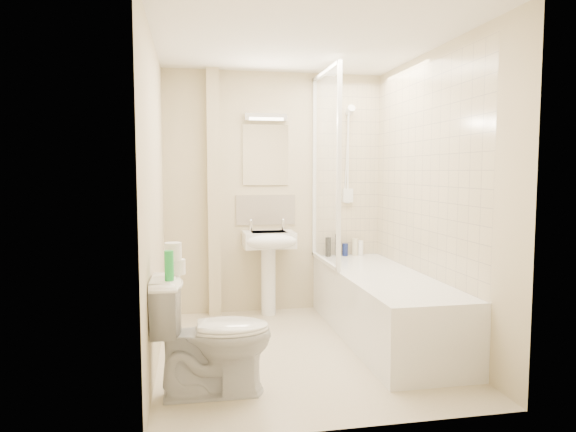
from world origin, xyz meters
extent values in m
plane|color=beige|center=(0.00, 0.00, 0.00)|extent=(2.50, 2.50, 0.00)
cube|color=beige|center=(0.00, 1.25, 1.20)|extent=(2.20, 0.02, 2.40)
cube|color=beige|center=(-1.10, 0.00, 1.20)|extent=(0.02, 2.50, 2.40)
cube|color=beige|center=(1.10, 0.00, 1.20)|extent=(0.02, 2.50, 2.40)
cube|color=white|center=(0.00, 0.00, 2.40)|extent=(2.20, 2.50, 0.02)
cube|color=beige|center=(0.75, 1.24, 1.42)|extent=(0.70, 0.01, 1.75)
cube|color=beige|center=(1.09, 0.20, 1.42)|extent=(0.01, 2.10, 1.75)
cube|color=beige|center=(-0.62, 1.19, 1.20)|extent=(0.12, 0.12, 2.40)
cube|color=beige|center=(-0.10, 1.24, 1.03)|extent=(0.60, 0.02, 0.30)
cube|color=white|center=(-0.10, 1.24, 1.58)|extent=(0.46, 0.01, 0.60)
cube|color=silver|center=(-0.10, 1.22, 1.95)|extent=(0.42, 0.07, 0.07)
cube|color=white|center=(0.75, 0.20, 0.28)|extent=(0.70, 2.10, 0.55)
cube|color=white|center=(0.75, 0.20, 0.49)|extent=(0.56, 1.96, 0.05)
cube|color=white|center=(0.40, 0.80, 1.45)|extent=(0.01, 0.90, 1.80)
cube|color=white|center=(0.40, 1.23, 1.45)|extent=(0.04, 0.04, 1.80)
cube|color=white|center=(0.40, 0.35, 1.45)|extent=(0.04, 0.04, 1.80)
cube|color=white|center=(0.40, 0.80, 2.33)|extent=(0.04, 0.90, 0.04)
cube|color=white|center=(0.40, 0.80, 0.57)|extent=(0.04, 0.90, 0.03)
cylinder|color=white|center=(0.75, 1.22, 1.55)|extent=(0.02, 0.02, 0.90)
cylinder|color=white|center=(0.75, 1.22, 1.10)|extent=(0.05, 0.05, 0.02)
cylinder|color=white|center=(0.75, 1.22, 2.00)|extent=(0.05, 0.05, 0.02)
cylinder|color=white|center=(0.75, 1.15, 2.03)|extent=(0.08, 0.11, 0.11)
cube|color=white|center=(0.75, 1.21, 1.17)|extent=(0.10, 0.05, 0.14)
cylinder|color=white|center=(0.73, 1.19, 1.60)|extent=(0.01, 0.13, 0.84)
cylinder|color=white|center=(-0.10, 1.08, 0.33)|extent=(0.14, 0.14, 0.66)
cube|color=white|center=(-0.10, 1.05, 0.76)|extent=(0.49, 0.38, 0.15)
ellipsoid|color=white|center=(-0.10, 0.88, 0.76)|extent=(0.49, 0.21, 0.15)
cube|color=silver|center=(-0.10, 1.05, 0.81)|extent=(0.34, 0.25, 0.04)
cylinder|color=white|center=(-0.26, 1.16, 0.88)|extent=(0.03, 0.03, 0.10)
cylinder|color=white|center=(0.06, 1.16, 0.88)|extent=(0.03, 0.03, 0.10)
sphere|color=white|center=(-0.26, 1.16, 0.93)|extent=(0.04, 0.04, 0.04)
sphere|color=white|center=(0.06, 1.16, 0.93)|extent=(0.04, 0.04, 0.04)
cylinder|color=black|center=(0.53, 1.16, 0.65)|extent=(0.06, 0.06, 0.20)
cylinder|color=black|center=(0.63, 1.16, 0.66)|extent=(0.06, 0.06, 0.22)
cylinder|color=navy|center=(0.71, 1.16, 0.61)|extent=(0.06, 0.06, 0.13)
cylinder|color=beige|center=(0.82, 1.16, 0.64)|extent=(0.06, 0.06, 0.18)
cylinder|color=white|center=(0.88, 1.16, 0.63)|extent=(0.06, 0.06, 0.15)
imported|color=white|center=(-0.72, -0.65, 0.38)|extent=(0.46, 0.76, 0.76)
cylinder|color=white|center=(-0.93, -0.55, 0.81)|extent=(0.10, 0.10, 0.10)
cylinder|color=white|center=(-0.96, -0.58, 0.91)|extent=(0.11, 0.11, 0.11)
cylinder|color=green|center=(-0.98, -0.74, 0.85)|extent=(0.05, 0.05, 0.18)
camera|label=1|loc=(-0.84, -3.86, 1.42)|focal=32.00mm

